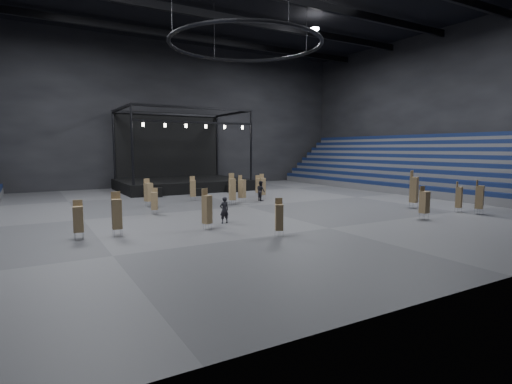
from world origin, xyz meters
TOP-DOWN VIEW (x-y plane):
  - floor at (0.00, 0.00)m, footprint 50.00×50.00m
  - wall_back at (0.00, 21.00)m, footprint 50.00×0.20m
  - wall_right at (25.00, 0.00)m, footprint 0.20×42.00m
  - bleachers_right at (22.94, 0.00)m, footprint 7.20×40.00m
  - stage at (0.00, 16.24)m, footprint 14.00×10.00m
  - truss_ring at (-0.00, 0.00)m, footprint 12.30×12.30m
  - flight_case_left at (-4.72, 10.09)m, footprint 1.51×1.02m
  - flight_case_mid at (-0.79, 9.00)m, footprint 1.27×0.94m
  - flight_case_right at (3.88, 10.18)m, footprint 1.32×0.80m
  - chair_stack_0 at (-11.51, -6.44)m, footprint 0.55×0.55m
  - chair_stack_1 at (-2.52, 5.57)m, footprint 0.57×0.57m
  - chair_stack_2 at (-0.54, 1.44)m, footprint 0.55×0.55m
  - chair_stack_3 at (7.58, -11.31)m, footprint 0.54×0.54m
  - chair_stack_4 at (0.85, 2.31)m, footprint 0.67×0.67m
  - chair_stack_5 at (3.76, 3.62)m, footprint 0.48×0.48m
  - chair_stack_6 at (-6.55, -7.21)m, footprint 0.58×0.58m
  - chair_stack_7 at (11.19, -7.58)m, footprint 0.70×0.70m
  - chair_stack_8 at (-7.72, -0.32)m, footprint 0.58×0.58m
  - chair_stack_9 at (12.41, -10.65)m, footprint 0.53×0.53m
  - chair_stack_10 at (4.36, 5.50)m, footprint 0.53×0.53m
  - chair_stack_11 at (-7.04, 3.84)m, footprint 0.70×0.70m
  - chair_stack_12 at (-3.86, -10.86)m, footprint 0.55×0.55m
  - chair_stack_13 at (12.80, -11.99)m, footprint 0.67×0.67m
  - chair_stack_14 at (-13.42, -6.23)m, footprint 0.56×0.56m
  - man_center at (-4.78, -5.87)m, footprint 0.64×0.44m
  - crew_member at (2.87, 2.42)m, footprint 0.75×0.94m

SIDE VIEW (x-z plane):
  - floor at x=0.00m, z-range 0.00..0.00m
  - flight_case_mid at x=-0.79m, z-range 0.00..0.76m
  - flight_case_right at x=3.88m, z-range 0.00..0.83m
  - flight_case_left at x=-4.72m, z-range 0.00..0.92m
  - man_center at x=-4.78m, z-range 0.00..1.71m
  - crew_member at x=2.87m, z-range 0.00..1.83m
  - chair_stack_8 at x=-7.72m, z-range 0.06..2.00m
  - chair_stack_12 at x=-3.86m, z-range 0.04..2.14m
  - chair_stack_10 at x=4.36m, z-range 0.05..2.17m
  - chair_stack_14 at x=-13.42m, z-range 0.08..2.17m
  - chair_stack_9 at x=12.41m, z-range 0.02..2.32m
  - chair_stack_1 at x=-2.52m, z-range 0.06..2.32m
  - chair_stack_3 at x=7.58m, z-range 0.07..2.32m
  - chair_stack_5 at x=3.76m, z-range 0.04..2.41m
  - chair_stack_11 at x=-7.04m, z-range 0.09..2.40m
  - chair_stack_6 at x=-6.55m, z-range 0.03..2.48m
  - chair_stack_4 at x=0.85m, z-range 0.06..2.48m
  - chair_stack_0 at x=-11.51m, z-range 0.06..2.50m
  - chair_stack_13 at x=12.80m, z-range 0.05..2.56m
  - chair_stack_2 at x=-0.54m, z-range 0.03..2.72m
  - stage at x=0.00m, z-range -3.15..6.05m
  - chair_stack_7 at x=11.19m, z-range 0.03..3.05m
  - bleachers_right at x=22.94m, z-range -1.47..4.93m
  - wall_back at x=0.00m, z-range 0.00..18.00m
  - wall_right at x=25.00m, z-range 0.00..18.00m
  - truss_ring at x=0.00m, z-range 10.43..15.58m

